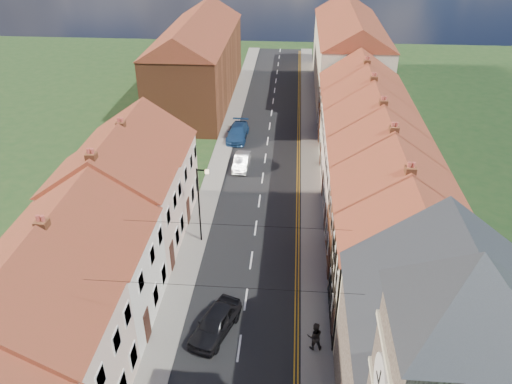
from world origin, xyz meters
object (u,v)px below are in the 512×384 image
(lamppost, at_px, (200,201))
(car_near, at_px, (215,323))
(car_mid, at_px, (242,162))
(pedestrian_right, at_px, (315,336))
(car_far, at_px, (238,132))

(lamppost, xyz_separation_m, car_near, (2.31, -8.86, -2.80))
(car_near, xyz_separation_m, car_mid, (-0.61, 20.78, -0.11))
(car_near, distance_m, pedestrian_right, 5.81)
(pedestrian_right, bearing_deg, lamppost, -54.59)
(car_near, relative_size, car_far, 0.87)
(lamppost, bearing_deg, car_near, -75.38)
(car_far, xyz_separation_m, pedestrian_right, (7.44, -28.13, 0.31))
(lamppost, distance_m, car_mid, 12.39)
(car_near, xyz_separation_m, pedestrian_right, (5.74, -0.87, 0.29))
(lamppost, distance_m, car_far, 18.62)
(lamppost, xyz_separation_m, car_mid, (1.70, 11.92, -2.91))
(car_far, relative_size, pedestrian_right, 2.73)
(car_far, bearing_deg, car_near, -84.34)
(pedestrian_right, bearing_deg, car_near, -12.78)
(car_mid, bearing_deg, car_far, 102.03)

